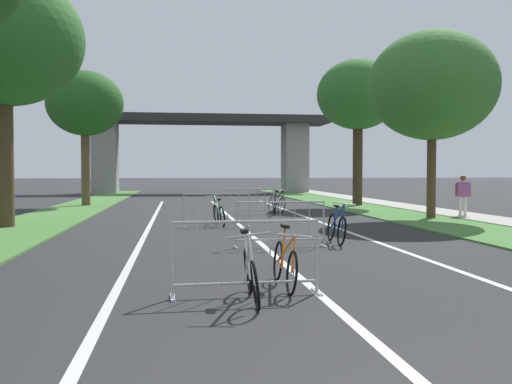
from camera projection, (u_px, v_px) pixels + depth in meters
grass_verge_left at (65, 213)px, 23.32m from camera, size 2.80×52.21×0.05m
grass_verge_right at (372, 210)px, 25.11m from camera, size 2.80×52.21×0.05m
sidewalk_path_right at (421, 209)px, 25.43m from camera, size 1.80×52.21×0.08m
lane_stripe_center at (240, 226)px, 18.02m from camera, size 0.14×30.20×0.01m
lane_stripe_right_lane at (327, 224)px, 18.41m from camera, size 0.14×30.20×0.01m
lane_stripe_left_lane at (149, 227)px, 17.63m from camera, size 0.14×30.20×0.01m
overpass_bridge at (202, 139)px, 45.63m from camera, size 20.37×3.95×6.23m
tree_left_oak_near at (3, 40)px, 16.97m from camera, size 4.75×4.75×7.73m
tree_left_pine_far at (85, 104)px, 27.97m from camera, size 3.75×3.75×6.69m
tree_right_cypress_far at (432, 86)px, 20.37m from camera, size 4.61×4.61×6.77m
tree_right_maple_mid at (358, 96)px, 28.14m from camera, size 4.08×4.08×7.29m
crowd_barrier_nearest at (246, 259)px, 7.81m from camera, size 2.09×0.52×1.05m
crowd_barrier_second at (280, 225)px, 12.84m from camera, size 2.08×0.47×1.05m
crowd_barrier_third at (217, 211)px, 17.52m from camera, size 2.08×0.46×1.05m
crowd_barrier_fourth at (248, 202)px, 22.58m from camera, size 2.10×0.56×1.05m
bicycle_orange_0 at (285, 263)px, 8.37m from camera, size 0.48×1.71×0.92m
bicycle_white_1 at (251, 274)px, 7.47m from camera, size 0.55×1.62×0.98m
bicycle_silver_2 at (275, 206)px, 22.27m from camera, size 0.71×1.65×0.88m
bicycle_black_3 at (277, 204)px, 23.28m from camera, size 0.72×1.68×1.02m
bicycle_blue_4 at (337, 227)px, 13.58m from camera, size 0.53×1.74×1.02m
bicycle_green_5 at (219, 214)px, 18.12m from camera, size 0.58×1.61×0.99m
pedestrian_in_red_jacket at (463, 192)px, 21.19m from camera, size 0.56×0.36×1.59m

